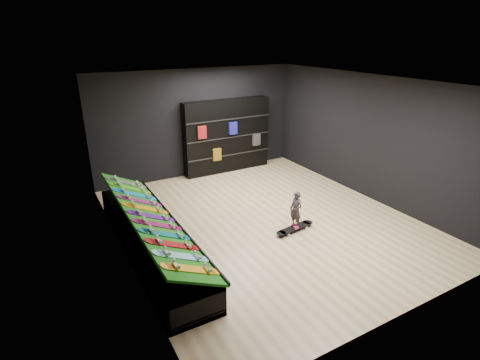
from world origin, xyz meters
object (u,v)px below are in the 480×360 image
display_rack (151,240)px  back_shelving (227,136)px  child (296,217)px  floor_skateboard (295,229)px

display_rack → back_shelving: 4.79m
display_rack → child: size_ratio=9.35×
display_rack → back_shelving: size_ratio=1.70×
floor_skateboard → child: bearing=0.0°
floor_skateboard → child: 0.29m
display_rack → child: bearing=-13.8°
back_shelving → child: (-0.50, -4.02, -0.73)m
display_rack → child: child is taller
child → display_rack: bearing=-112.9°
back_shelving → floor_skateboard: back_shelving is taller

